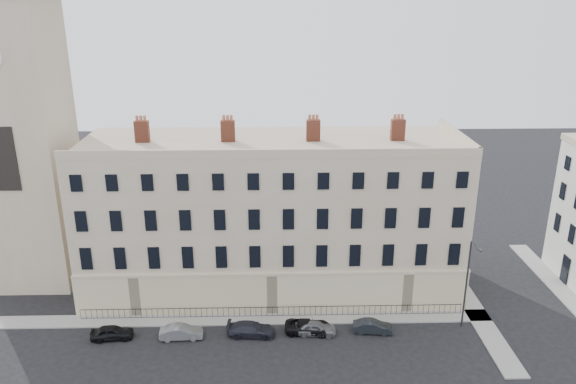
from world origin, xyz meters
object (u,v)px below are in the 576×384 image
car_b (181,332)px  car_d (308,327)px  car_f (373,327)px  car_a (112,332)px  car_e (315,328)px  car_c (251,329)px  streetlamp (467,281)px

car_b → car_d: (11.03, 0.58, -0.03)m
car_b → car_d: size_ratio=0.89×
car_d → car_f: size_ratio=1.19×
car_b → car_f: 16.68m
car_a → car_e: bearing=-95.1°
car_d → car_f: bearing=-87.2°
car_a → car_f: (22.62, 0.34, -0.04)m
car_c → car_e: (5.59, 0.02, 0.00)m
car_d → streetlamp: bearing=-83.3°
car_d → streetlamp: 14.43m
car_b → car_d: 11.04m
car_c → car_e: size_ratio=1.17×
car_f → car_a: bearing=97.2°
car_b → car_c: 6.04m
car_f → streetlamp: bearing=-78.6°
car_a → car_c: bearing=-94.9°
car_a → car_f: 22.62m
car_d → car_f: 5.65m
streetlamp → car_a: bearing=-167.4°
car_f → car_c: bearing=97.2°
car_f → streetlamp: streetlamp is taller
car_f → car_e: bearing=97.9°
car_b → streetlamp: (24.87, 1.16, 4.00)m
car_b → car_e: size_ratio=1.02×
car_e → car_a: bearing=95.2°
car_c → car_d: car_c is taller
car_c → car_f: bearing=-84.8°
car_e → car_c: bearing=94.8°
car_b → car_d: bearing=-89.9°
car_c → car_b: bearing=96.9°
car_d → streetlamp: (13.85, 0.58, 4.03)m
car_e → car_f: bearing=-83.9°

